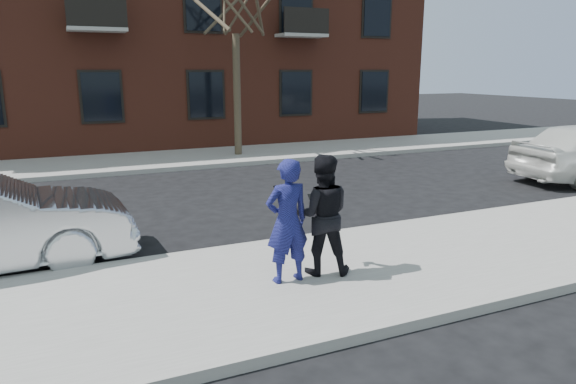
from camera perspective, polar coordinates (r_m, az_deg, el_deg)
name	(u,v)px	position (r m, az deg, el deg)	size (l,w,h in m)	color
ground	(181,301)	(7.44, -11.76, -11.81)	(100.00, 100.00, 0.00)	black
near_sidewalk	(185,304)	(7.18, -11.35, -12.07)	(50.00, 3.50, 0.15)	gray
near_curb	(161,260)	(8.82, -13.95, -7.30)	(50.00, 0.10, 0.15)	#999691
far_sidewalk	(108,164)	(18.17, -19.38, 2.96)	(50.00, 3.50, 0.15)	gray
far_curb	(113,174)	(16.41, -18.85, 1.95)	(50.00, 0.10, 0.15)	#999691
man_hoodie	(287,221)	(7.26, -0.09, -3.25)	(0.68, 0.51, 1.80)	navy
man_peacoat	(322,215)	(7.59, 3.76, -2.54)	(1.07, 0.96, 1.80)	black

